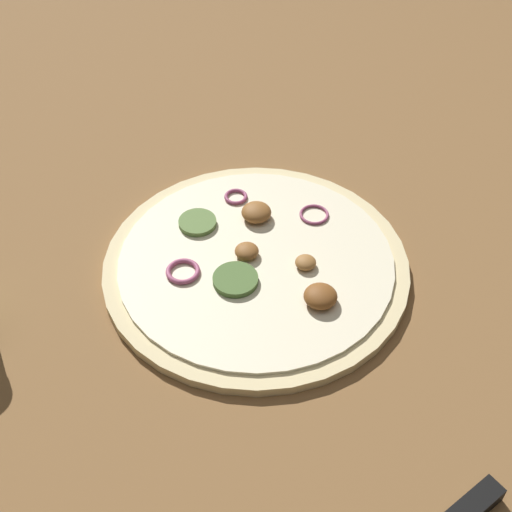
# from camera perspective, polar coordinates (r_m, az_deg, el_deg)

# --- Properties ---
(ground_plane) EXTENTS (3.00, 3.00, 0.00)m
(ground_plane) POSITION_cam_1_polar(r_m,az_deg,el_deg) (0.83, 0.00, -1.06)
(ground_plane) COLOR brown
(pizza) EXTENTS (0.35, 0.35, 0.03)m
(pizza) POSITION_cam_1_polar(r_m,az_deg,el_deg) (0.82, 0.01, -0.63)
(pizza) COLOR beige
(pizza) RESTS_ON ground_plane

